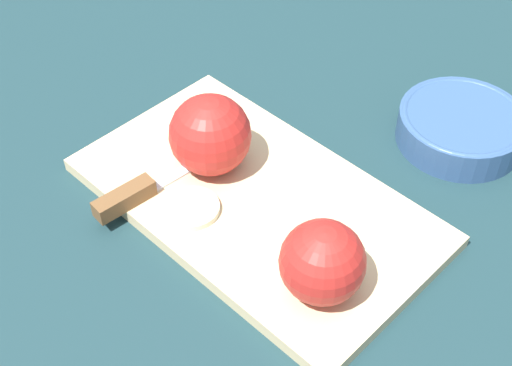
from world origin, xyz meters
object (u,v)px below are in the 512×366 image
apple_half_right (210,135)px  knife (131,195)px  bowl (461,126)px  apple_half_left (322,262)px

apple_half_right → knife: 0.10m
knife → bowl: bowl is taller
apple_half_left → bowl: (-0.02, -0.29, -0.03)m
apple_half_left → knife: bearing=-12.8°
apple_half_right → bowl: (-0.20, -0.21, -0.04)m
apple_half_left → bowl: 0.29m
apple_half_left → bowl: size_ratio=0.55×
knife → bowl: (-0.24, -0.30, -0.00)m
apple_half_left → knife: (0.22, 0.01, -0.03)m
apple_half_right → bowl: bearing=78.6°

